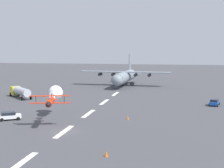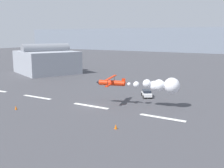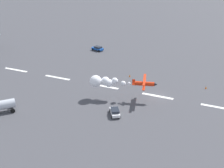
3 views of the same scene
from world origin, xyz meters
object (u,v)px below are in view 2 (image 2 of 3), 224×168
Objects in this scene: airport_staff_sedan at (147,93)px; traffic_cone_near at (16,108)px; stunt_biplane_red at (156,85)px; traffic_cone_far at (116,126)px.

traffic_cone_near is at bearing -126.28° from airport_staff_sedan.
stunt_biplane_red is 26.48m from traffic_cone_near.
airport_staff_sedan is 5.93× the size of traffic_cone_far.
stunt_biplane_red is at bearing 35.34° from traffic_cone_near.
stunt_biplane_red reaches higher than traffic_cone_far.
traffic_cone_near is 21.13m from traffic_cone_far.
airport_staff_sedan is 27.63m from traffic_cone_near.
airport_staff_sedan is 5.93× the size of traffic_cone_near.
airport_staff_sedan reaches higher than traffic_cone_near.
airport_staff_sedan is at bearing 102.37° from traffic_cone_far.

